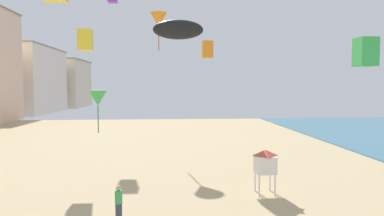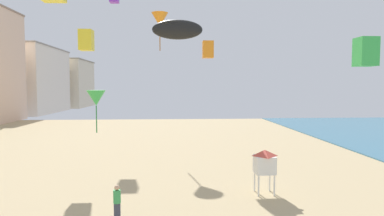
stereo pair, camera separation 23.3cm
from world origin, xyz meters
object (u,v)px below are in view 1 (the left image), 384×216
(kite_black_parafoil, at_px, (178,30))
(kite_orange_delta_2, at_px, (159,20))
(kite_green_box, at_px, (365,52))
(lifeguard_stand, at_px, (265,162))
(kite_flyer, at_px, (119,201))
(kite_orange_box, at_px, (207,50))
(kite_green_delta, at_px, (98,98))
(kite_yellow_box_3, at_px, (85,40))

(kite_black_parafoil, distance_m, kite_orange_delta_2, 16.63)
(kite_green_box, distance_m, kite_black_parafoil, 10.67)
(lifeguard_stand, height_order, kite_orange_delta_2, kite_orange_delta_2)
(kite_flyer, distance_m, lifeguard_stand, 8.55)
(kite_green_box, bearing_deg, kite_orange_delta_2, 126.09)
(kite_orange_box, bearing_deg, kite_orange_delta_2, 118.54)
(kite_black_parafoil, distance_m, kite_green_delta, 6.51)
(kite_flyer, xyz_separation_m, kite_orange_delta_2, (1.28, 19.73, 12.14))
(kite_green_delta, height_order, kite_orange_delta_2, kite_orange_delta_2)
(lifeguard_stand, relative_size, kite_black_parafoil, 0.90)
(kite_orange_box, relative_size, kite_green_delta, 0.73)
(kite_black_parafoil, xyz_separation_m, kite_green_delta, (-3.64, -3.95, -3.68))
(kite_yellow_box_3, bearing_deg, kite_flyer, -70.57)
(lifeguard_stand, bearing_deg, kite_orange_box, 125.38)
(kite_green_box, xyz_separation_m, kite_yellow_box_3, (-17.89, 9.57, 1.83))
(kite_flyer, relative_size, kite_black_parafoil, 0.58)
(lifeguard_stand, xyz_separation_m, kite_green_delta, (-8.61, -3.66, 3.82))
(kite_green_box, relative_size, kite_green_delta, 0.86)
(kite_green_delta, distance_m, kite_yellow_box_3, 14.14)
(kite_orange_box, height_order, kite_yellow_box_3, kite_yellow_box_3)
(lifeguard_stand, bearing_deg, kite_green_box, 17.61)
(kite_green_delta, relative_size, kite_yellow_box_3, 1.13)
(kite_flyer, height_order, kite_green_box, kite_green_box)
(kite_orange_delta_2, bearing_deg, kite_green_delta, -95.86)
(kite_green_box, relative_size, kite_orange_box, 1.18)
(kite_green_box, bearing_deg, kite_green_delta, -166.56)
(kite_flyer, relative_size, kite_green_box, 1.02)
(kite_green_box, xyz_separation_m, kite_black_parafoil, (-10.58, 0.56, 1.23))
(kite_black_parafoil, distance_m, kite_yellow_box_3, 11.62)
(kite_flyer, xyz_separation_m, kite_black_parafoil, (2.86, 3.60, 8.42))
(kite_orange_box, bearing_deg, kite_green_delta, -116.82)
(kite_orange_box, relative_size, kite_black_parafoil, 0.49)
(kite_flyer, height_order, kite_green_delta, kite_green_delta)
(kite_black_parafoil, relative_size, kite_orange_delta_2, 0.72)
(kite_orange_box, bearing_deg, lifeguard_stand, -74.89)
(lifeguard_stand, xyz_separation_m, kite_green_box, (5.61, -0.26, 6.27))
(kite_orange_delta_2, relative_size, kite_yellow_box_3, 2.33)
(kite_orange_box, distance_m, kite_green_delta, 14.30)
(lifeguard_stand, bearing_deg, kite_flyer, -136.81)
(lifeguard_stand, relative_size, kite_green_box, 1.58)
(kite_flyer, distance_m, kite_yellow_box_3, 16.14)
(kite_flyer, relative_size, lifeguard_stand, 0.64)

